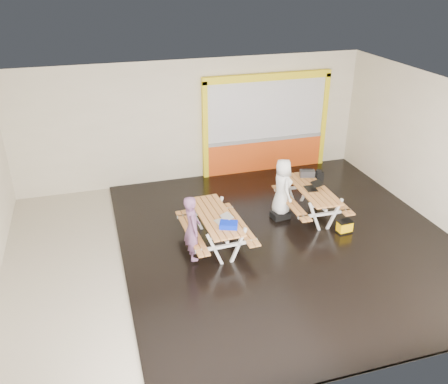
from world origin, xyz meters
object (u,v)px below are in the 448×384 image
object	(u,v)px
blue_pouch	(229,225)
toolbox	(307,173)
picnic_table_right	(311,195)
laptop_right	(313,187)
dark_case	(280,215)
person_right	(282,187)
backpack	(318,178)
person_left	(192,228)
laptop_left	(223,220)
picnic_table_left	(215,223)
fluke_bag	(345,227)

from	to	relation	value
blue_pouch	toolbox	size ratio (longest dim) A/B	0.89
picnic_table_right	laptop_right	distance (m)	0.25
blue_pouch	dark_case	distance (m)	2.30
person_right	laptop_right	distance (m)	0.75
blue_pouch	backpack	distance (m)	3.56
person_left	laptop_left	distance (m)	0.72
laptop_right	toolbox	world-z (taller)	toolbox
blue_pouch	dark_case	bearing A→B (deg)	36.65
laptop_left	dark_case	distance (m)	2.21
person_left	toolbox	size ratio (longest dim) A/B	3.46
picnic_table_left	laptop_left	world-z (taller)	laptop_left
blue_pouch	backpack	size ratio (longest dim) A/B	0.87
picnic_table_left	fluke_bag	bearing A→B (deg)	-6.66
person_left	laptop_left	bearing A→B (deg)	-79.64
laptop_left	toolbox	xyz separation A→B (m)	(2.77, 1.68, 0.03)
picnic_table_left	dark_case	distance (m)	2.07
picnic_table_right	fluke_bag	bearing A→B (deg)	-68.68
picnic_table_right	person_right	world-z (taller)	person_right
person_left	backpack	distance (m)	4.16
backpack	fluke_bag	distance (m)	1.74
person_left	person_right	xyz separation A→B (m)	(2.58, 1.30, -0.01)
person_left	toolbox	world-z (taller)	person_left
person_right	laptop_right	size ratio (longest dim) A/B	3.43
laptop_right	dark_case	xyz separation A→B (m)	(-0.79, 0.10, -0.72)
person_left	picnic_table_right	bearing A→B (deg)	-69.35
person_left	blue_pouch	world-z (taller)	person_left
backpack	dark_case	world-z (taller)	backpack
dark_case	blue_pouch	bearing A→B (deg)	-143.35
person_left	person_right	bearing A→B (deg)	-61.23
laptop_right	picnic_table_right	bearing A→B (deg)	88.40
picnic_table_right	laptop_left	world-z (taller)	laptop_left
picnic_table_right	blue_pouch	world-z (taller)	blue_pouch
person_right	blue_pouch	size ratio (longest dim) A/B	3.90
picnic_table_left	laptop_left	size ratio (longest dim) A/B	5.20
toolbox	fluke_bag	size ratio (longest dim) A/B	1.12
person_right	blue_pouch	world-z (taller)	person_right
backpack	picnic_table_left	bearing A→B (deg)	-157.76
person_left	person_right	distance (m)	2.89
laptop_right	blue_pouch	xyz separation A→B (m)	(-2.54, -1.20, 0.01)
picnic_table_right	fluke_bag	xyz separation A→B (m)	(0.40, -1.02, -0.41)
laptop_right	blue_pouch	bearing A→B (deg)	-154.73
laptop_right	blue_pouch	world-z (taller)	laptop_right
person_right	dark_case	size ratio (longest dim) A/B	3.37
person_right	fluke_bag	world-z (taller)	person_right
blue_pouch	fluke_bag	bearing A→B (deg)	4.29
toolbox	dark_case	bearing A→B (deg)	-147.97
picnic_table_left	person_left	distance (m)	0.80
picnic_table_right	fluke_bag	world-z (taller)	picnic_table_right
picnic_table_left	toolbox	distance (m)	3.16
backpack	fluke_bag	bearing A→B (deg)	-92.94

